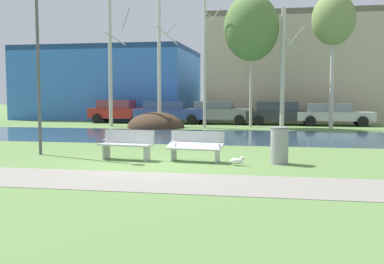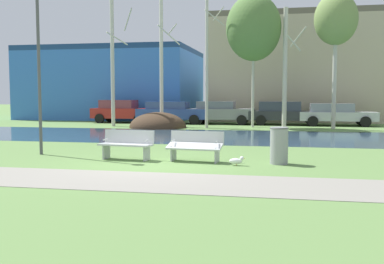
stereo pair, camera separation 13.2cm
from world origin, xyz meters
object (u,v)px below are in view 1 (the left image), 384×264
streetlamp (38,42)px  trash_bin (279,145)px  parked_sedan_second_blue (170,112)px  bench_left (127,144)px  parked_wagon_fourth_dark (281,113)px  parked_van_nearest_red (120,111)px  seagull (237,161)px  parked_hatch_third_grey (218,112)px  parked_suv_fifth_silver (333,114)px  bench_right (196,145)px

streetlamp → trash_bin: bearing=-4.4°
trash_bin → parked_sedan_second_blue: parked_sedan_second_blue is taller
bench_left → parked_wagon_fourth_dark: 17.42m
parked_wagon_fourth_dark → parked_van_nearest_red: bearing=178.8°
seagull → parked_hatch_third_grey: size_ratio=0.10×
seagull → parked_hatch_third_grey: (-2.75, 17.37, 0.66)m
parked_hatch_third_grey → parked_suv_fifth_silver: size_ratio=0.93×
parked_hatch_third_grey → parked_wagon_fourth_dark: (4.12, -0.07, -0.01)m
trash_bin → parked_suv_fifth_silver: 16.91m
bench_right → seagull: (1.25, -0.53, -0.34)m
trash_bin → seagull: size_ratio=2.37×
bench_left → bench_right: (2.07, 0.00, 0.00)m
bench_left → parked_hatch_third_grey: size_ratio=0.38×
bench_right → parked_suv_fifth_silver: 17.53m
parked_sedan_second_blue → parked_van_nearest_red: bearing=176.0°
bench_right → trash_bin: 2.37m
bench_right → parked_van_nearest_red: bearing=116.2°
seagull → parked_sedan_second_blue: 18.28m
bench_left → parked_wagon_fourth_dark: parked_wagon_fourth_dark is taller
bench_left → parked_wagon_fourth_dark: size_ratio=0.35×
seagull → parked_wagon_fourth_dark: bearing=85.5°
bench_right → parked_sedan_second_blue: 17.39m
trash_bin → seagull: (-1.12, -0.52, -0.40)m
bench_right → trash_bin: size_ratio=1.60×
bench_right → bench_left: bearing=180.0°
trash_bin → parked_wagon_fourth_dark: bearing=89.2°
bench_left → parked_sedan_second_blue: parked_sedan_second_blue is taller
parked_wagon_fourth_dark → parked_suv_fifth_silver: parked_wagon_fourth_dark is taller
trash_bin → parked_wagon_fourth_dark: parked_wagon_fourth_dark is taller
parked_van_nearest_red → parked_sedan_second_blue: parked_van_nearest_red is taller
parked_sedan_second_blue → parked_wagon_fourth_dark: parked_wagon_fourth_dark is taller
seagull → parked_van_nearest_red: size_ratio=0.10×
trash_bin → parked_sedan_second_blue: size_ratio=0.21×
bench_right → parked_wagon_fourth_dark: (2.62, 16.77, 0.31)m
seagull → bench_right: bearing=157.0°
bench_right → streetlamp: size_ratio=0.31×
bench_left → streetlamp: size_ratio=0.31×
bench_right → seagull: size_ratio=3.80×
seagull → parked_hatch_third_grey: bearing=99.0°
bench_left → parked_suv_fifth_silver: size_ratio=0.36×
parked_wagon_fourth_dark → parked_sedan_second_blue: bearing=-179.7°
bench_left → seagull: size_ratio=3.80×
streetlamp → parked_hatch_third_grey: streetlamp is taller
parked_van_nearest_red → seagull: bearing=-61.3°
trash_bin → parked_hatch_third_grey: bearing=102.9°
bench_left → parked_wagon_fourth_dark: bearing=74.4°
bench_right → parked_hatch_third_grey: bearing=95.1°
parked_sedan_second_blue → parked_suv_fifth_silver: bearing=-1.0°
bench_right → trash_bin: (2.37, -0.01, 0.06)m
parked_van_nearest_red → parked_suv_fifth_silver: (14.12, -0.44, -0.08)m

